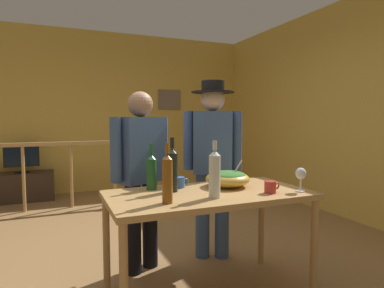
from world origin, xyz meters
name	(u,v)px	position (x,y,z in m)	size (l,w,h in m)	color
ground_plane	(153,259)	(0.00, 0.00, 0.00)	(8.36, 8.36, 0.00)	olive
back_wall	(102,112)	(0.00, 3.21, 1.40)	(5.37, 0.10, 2.80)	gold
side_wall_right	(311,111)	(2.68, 0.96, 1.40)	(0.10, 4.82, 2.80)	gold
framed_picture	(169,100)	(1.25, 3.15, 1.64)	(0.45, 0.03, 0.37)	#70604F
stair_railing	(84,163)	(-0.41, 2.18, 0.63)	(3.17, 0.10, 1.00)	#B2844C
tv_console	(23,187)	(-1.27, 2.86, 0.22)	(0.90, 0.40, 0.44)	#38281E
flat_screen_tv	(22,158)	(-1.27, 2.83, 0.68)	(0.50, 0.12, 0.40)	black
serving_table	(209,203)	(0.19, -0.77, 0.69)	(1.42, 0.72, 0.77)	#B2844C
salad_bowl	(228,178)	(0.40, -0.66, 0.84)	(0.33, 0.33, 0.20)	gold
wine_glass	(301,175)	(0.79, -1.01, 0.89)	(0.08, 0.08, 0.17)	silver
wine_bottle_clear	(215,173)	(0.15, -0.94, 0.93)	(0.08, 0.08, 0.37)	silver
wine_bottle_green	(151,171)	(-0.16, -0.53, 0.91)	(0.08, 0.08, 0.34)	#1E5628
wine_bottle_dark	(172,169)	(-0.04, -0.66, 0.93)	(0.08, 0.08, 0.38)	black
wine_bottle_amber	(167,178)	(-0.18, -0.95, 0.93)	(0.07, 0.07, 0.37)	brown
mug_red	(271,187)	(0.57, -0.97, 0.81)	(0.12, 0.08, 0.08)	#B7332D
mug_blue	(179,182)	(0.05, -0.55, 0.81)	(0.12, 0.08, 0.08)	#3866B2
person_standing_left	(141,167)	(-0.14, -0.16, 0.88)	(0.54, 0.36, 1.51)	black
person_standing_right	(213,155)	(0.52, -0.16, 0.95)	(0.49, 0.39, 1.62)	#3D5684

